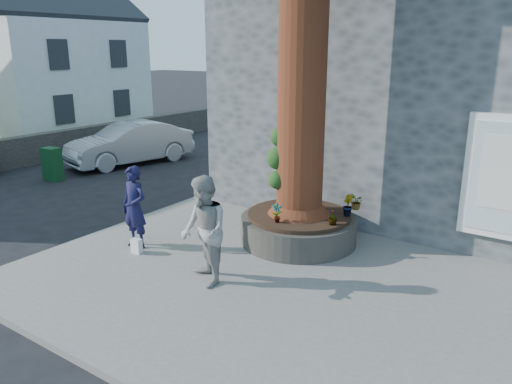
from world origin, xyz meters
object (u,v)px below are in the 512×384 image
Objects in this scene: planter at (298,228)px; car_silver at (130,143)px; man at (134,207)px; woman at (204,231)px; a_board_sign at (52,164)px.

car_silver is (-8.53, 3.27, 0.30)m from planter.
planter is 1.43× the size of man.
planter is 2.57m from woman.
woman is (-0.36, -2.46, 0.62)m from planter.
man is 8.04m from car_silver.
planter is 1.27× the size of woman.
man is at bearing -158.88° from woman.
man is 0.37× the size of car_silver.
car_silver is 2.91m from a_board_sign.
car_silver is (-6.05, 5.29, -0.21)m from man.
car_silver is at bearing 140.84° from man.
planter is 2.30× the size of a_board_sign.
woman is 1.81× the size of a_board_sign.
planter is 9.14m from car_silver.
car_silver is 4.33× the size of a_board_sign.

